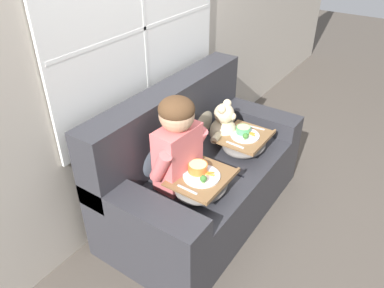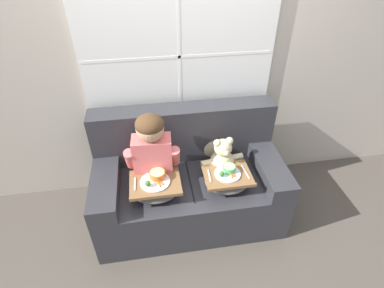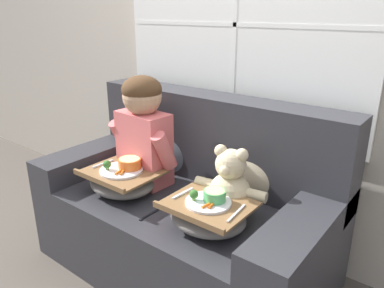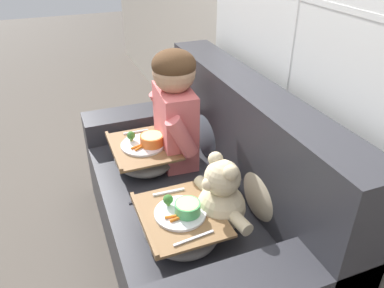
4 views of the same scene
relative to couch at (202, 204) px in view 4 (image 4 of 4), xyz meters
The scene contains 9 objects.
ground_plane 0.36m from the couch, 90.00° to the right, with size 14.00×14.00×0.00m, color #4C443D.
wall_back_with_window 1.06m from the couch, 90.00° to the left, with size 8.00×0.08×2.60m.
couch is the anchor object (origin of this frame).
throw_pillow_behind_child 0.45m from the couch, 149.08° to the left, with size 0.36×0.17×0.37m.
throw_pillow_behind_teddy 0.45m from the couch, 30.92° to the left, with size 0.33×0.16×0.34m.
child_figure 0.55m from the couch, behind, with size 0.45×0.23×0.63m.
teddy_bear 0.40m from the couch, ahead, with size 0.38×0.27×0.35m.
lap_tray_child 0.42m from the couch, 143.09° to the right, with size 0.41×0.34×0.20m.
lap_tray_teddy 0.42m from the couch, 36.96° to the right, with size 0.39×0.33×0.19m.
Camera 4 is at (1.41, -0.54, 1.63)m, focal length 35.00 mm.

